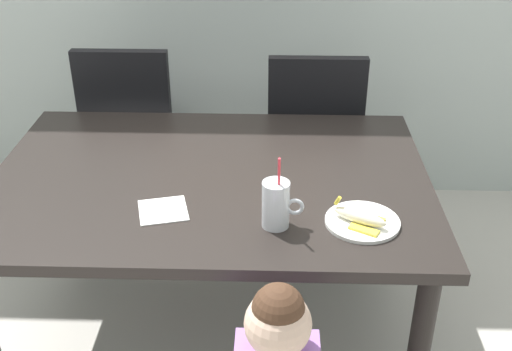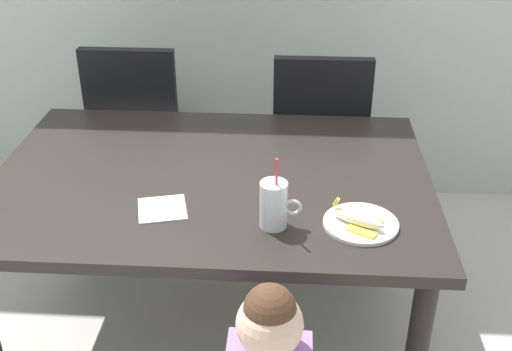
{
  "view_description": "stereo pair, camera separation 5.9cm",
  "coord_description": "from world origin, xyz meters",
  "px_view_note": "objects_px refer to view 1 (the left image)",
  "views": [
    {
      "loc": [
        0.22,
        -1.91,
        1.8
      ],
      "look_at": [
        0.16,
        -0.11,
        0.79
      ],
      "focal_mm": 43.97,
      "sensor_mm": 36.0,
      "label": 1
    },
    {
      "loc": [
        0.28,
        -1.91,
        1.8
      ],
      "look_at": [
        0.16,
        -0.11,
        0.79
      ],
      "focal_mm": 43.97,
      "sensor_mm": 36.0,
      "label": 2
    }
  ],
  "objects_px": {
    "dining_chair_right": "(313,136)",
    "peeled_banana": "(360,217)",
    "snack_plate": "(362,222)",
    "paper_napkin": "(163,210)",
    "dining_chair_left": "(133,128)",
    "milk_cup": "(276,207)",
    "dining_table": "(211,195)"
  },
  "relations": [
    {
      "from": "dining_chair_left",
      "to": "paper_napkin",
      "type": "relative_size",
      "value": 6.4
    },
    {
      "from": "paper_napkin",
      "to": "dining_chair_right",
      "type": "bearing_deg",
      "value": 61.11
    },
    {
      "from": "peeled_banana",
      "to": "paper_napkin",
      "type": "bearing_deg",
      "value": 173.9
    },
    {
      "from": "dining_chair_left",
      "to": "dining_chair_right",
      "type": "bearing_deg",
      "value": 175.67
    },
    {
      "from": "dining_table",
      "to": "paper_napkin",
      "type": "bearing_deg",
      "value": -117.81
    },
    {
      "from": "dining_chair_right",
      "to": "peeled_banana",
      "type": "relative_size",
      "value": 5.67
    },
    {
      "from": "dining_chair_right",
      "to": "milk_cup",
      "type": "xyz_separation_m",
      "value": [
        -0.17,
        -1.03,
        0.26
      ]
    },
    {
      "from": "paper_napkin",
      "to": "milk_cup",
      "type": "bearing_deg",
      "value": -11.08
    },
    {
      "from": "dining_table",
      "to": "peeled_banana",
      "type": "bearing_deg",
      "value": -32.04
    },
    {
      "from": "dining_table",
      "to": "snack_plate",
      "type": "height_order",
      "value": "snack_plate"
    },
    {
      "from": "dining_table",
      "to": "paper_napkin",
      "type": "relative_size",
      "value": 10.19
    },
    {
      "from": "dining_chair_left",
      "to": "dining_table",
      "type": "bearing_deg",
      "value": 119.88
    },
    {
      "from": "milk_cup",
      "to": "paper_napkin",
      "type": "height_order",
      "value": "milk_cup"
    },
    {
      "from": "milk_cup",
      "to": "peeled_banana",
      "type": "height_order",
      "value": "milk_cup"
    },
    {
      "from": "snack_plate",
      "to": "paper_napkin",
      "type": "relative_size",
      "value": 1.53
    },
    {
      "from": "dining_chair_left",
      "to": "snack_plate",
      "type": "xyz_separation_m",
      "value": [
        0.95,
        -1.08,
        0.2
      ]
    },
    {
      "from": "dining_chair_right",
      "to": "peeled_banana",
      "type": "distance_m",
      "value": 1.05
    },
    {
      "from": "peeled_banana",
      "to": "paper_napkin",
      "type": "xyz_separation_m",
      "value": [
        -0.61,
        0.07,
        -0.03
      ]
    },
    {
      "from": "snack_plate",
      "to": "peeled_banana",
      "type": "xyz_separation_m",
      "value": [
        -0.01,
        -0.01,
        0.03
      ]
    },
    {
      "from": "milk_cup",
      "to": "dining_chair_right",
      "type": "bearing_deg",
      "value": 80.55
    },
    {
      "from": "dining_table",
      "to": "snack_plate",
      "type": "bearing_deg",
      "value": -30.29
    },
    {
      "from": "dining_chair_left",
      "to": "paper_napkin",
      "type": "distance_m",
      "value": 1.09
    },
    {
      "from": "dining_chair_left",
      "to": "dining_chair_right",
      "type": "height_order",
      "value": "same"
    },
    {
      "from": "milk_cup",
      "to": "snack_plate",
      "type": "distance_m",
      "value": 0.27
    },
    {
      "from": "dining_chair_right",
      "to": "peeled_banana",
      "type": "height_order",
      "value": "dining_chair_right"
    },
    {
      "from": "dining_chair_left",
      "to": "milk_cup",
      "type": "height_order",
      "value": "milk_cup"
    },
    {
      "from": "milk_cup",
      "to": "peeled_banana",
      "type": "relative_size",
      "value": 1.48
    },
    {
      "from": "dining_chair_left",
      "to": "milk_cup",
      "type": "relative_size",
      "value": 3.84
    },
    {
      "from": "dining_chair_right",
      "to": "snack_plate",
      "type": "distance_m",
      "value": 1.03
    },
    {
      "from": "dining_chair_left",
      "to": "paper_napkin",
      "type": "bearing_deg",
      "value": 107.58
    },
    {
      "from": "milk_cup",
      "to": "paper_napkin",
      "type": "xyz_separation_m",
      "value": [
        -0.36,
        0.07,
        -0.06
      ]
    },
    {
      "from": "peeled_banana",
      "to": "snack_plate",
      "type": "bearing_deg",
      "value": 55.55
    }
  ]
}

